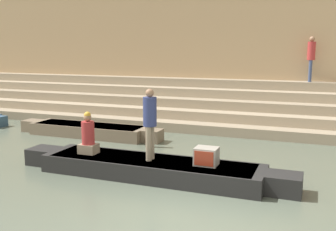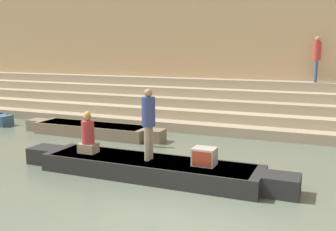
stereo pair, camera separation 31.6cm
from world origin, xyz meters
The scene contains 10 objects.
ground_plane centered at (0.00, 0.00, 0.00)m, with size 120.00×120.00×0.00m, color #566051.
ghat_steps centered at (0.00, 9.34, 0.66)m, with size 36.00×3.59×1.80m.
back_wall centered at (0.00, 11.25, 3.34)m, with size 34.20×1.28×6.74m.
rowboat_main centered at (-1.70, 2.09, 0.23)m, with size 7.07×1.40×0.44m.
person_standing centered at (-1.70, 2.08, 1.44)m, with size 0.33×0.33×1.74m.
person_rowing centered at (-3.42, 2.06, 0.88)m, with size 0.46×0.36×1.09m.
tv_set centered at (-0.31, 2.16, 0.64)m, with size 0.53×0.45×0.41m.
moored_boat_shore centered at (-5.58, 5.47, 0.23)m, with size 5.58×1.13×0.42m.
mooring_post centered at (-2.98, 4.80, 0.52)m, with size 0.13×0.13×1.04m, color brown.
person_on_steps centered at (1.68, 10.30, 2.84)m, with size 0.30×0.30×1.78m.
Camera 2 is at (2.32, -6.27, 3.12)m, focal length 42.00 mm.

